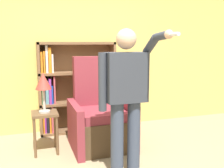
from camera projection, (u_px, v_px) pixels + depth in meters
wall_back at (72, 50)px, 4.52m from camera, size 8.00×0.06×2.80m
bookcase at (70, 89)px, 4.45m from camera, size 1.30×0.28×1.54m
armchair at (100, 119)px, 3.88m from camera, size 0.87×0.85×1.32m
person_standing at (126, 92)px, 2.95m from camera, size 0.61×0.78×1.69m
side_table at (45, 121)px, 3.63m from camera, size 0.35×0.35×0.58m
table_lamp at (43, 83)px, 3.55m from camera, size 0.22×0.22×0.55m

